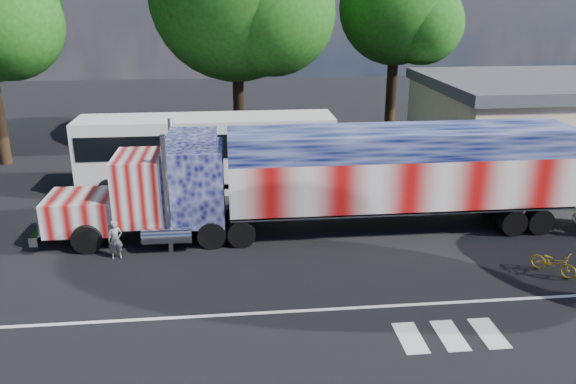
{
  "coord_description": "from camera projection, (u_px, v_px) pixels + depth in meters",
  "views": [
    {
      "loc": [
        -2.21,
        -18.42,
        9.49
      ],
      "look_at": [
        0.0,
        3.0,
        1.9
      ],
      "focal_mm": 35.0,
      "sensor_mm": 36.0,
      "label": 1
    }
  ],
  "objects": [
    {
      "name": "ground",
      "position": [
        296.0,
        268.0,
        20.65
      ],
      "size": [
        100.0,
        100.0,
        0.0
      ],
      "primitive_type": "plane",
      "color": "black"
    },
    {
      "name": "lane_markings",
      "position": [
        366.0,
        321.0,
        17.27
      ],
      "size": [
        30.0,
        2.67,
        0.01
      ],
      "color": "silver",
      "rests_on": "ground"
    },
    {
      "name": "semi_truck",
      "position": [
        336.0,
        177.0,
        23.1
      ],
      "size": [
        21.93,
        3.46,
        4.67
      ],
      "color": "black",
      "rests_on": "ground"
    },
    {
      "name": "bicycle",
      "position": [
        554.0,
        263.0,
        20.07
      ],
      "size": [
        1.45,
        1.63,
        0.85
      ],
      "primitive_type": "imported",
      "rotation": [
        0.0,
        0.0,
        0.66
      ],
      "color": "gold",
      "rests_on": "ground"
    },
    {
      "name": "woman",
      "position": [
        115.0,
        240.0,
        21.15
      ],
      "size": [
        0.62,
        0.48,
        1.52
      ],
      "primitive_type": "imported",
      "rotation": [
        0.0,
        0.0,
        0.22
      ],
      "color": "slate",
      "rests_on": "ground"
    },
    {
      "name": "tree_ne_a",
      "position": [
        398.0,
        8.0,
        36.34
      ],
      "size": [
        7.8,
        7.43,
        12.46
      ],
      "color": "black",
      "rests_on": "ground"
    },
    {
      "name": "coach_bus",
      "position": [
        208.0,
        152.0,
        28.57
      ],
      "size": [
        12.82,
        2.98,
        3.73
      ],
      "color": "white",
      "rests_on": "ground"
    }
  ]
}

